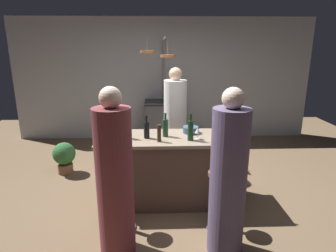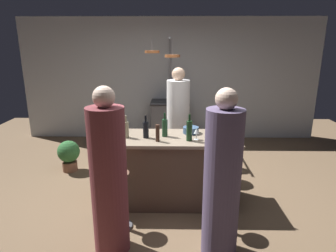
{
  "view_description": "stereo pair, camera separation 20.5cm",
  "coord_description": "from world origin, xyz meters",
  "px_view_note": "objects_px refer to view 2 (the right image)",
  "views": [
    {
      "loc": [
        -0.14,
        -3.51,
        2.03
      ],
      "look_at": [
        0.0,
        0.15,
        1.0
      ],
      "focal_mm": 30.84,
      "sensor_mm": 36.0,
      "label": 1
    },
    {
      "loc": [
        0.06,
        -3.51,
        2.03
      ],
      "look_at": [
        0.0,
        0.15,
        1.0
      ],
      "focal_mm": 30.84,
      "sensor_mm": 36.0,
      "label": 2
    }
  ],
  "objects_px": {
    "guest_left": "(109,179)",
    "wine_bottle_white": "(126,129)",
    "wine_glass_near_right_guest": "(197,132)",
    "mixing_bowl_blue": "(191,130)",
    "wine_bottle_dark": "(146,129)",
    "potted_plant": "(69,154)",
    "wine_glass_near_left_guest": "(215,131)",
    "wine_glass_by_chef": "(226,130)",
    "wine_bottle_red": "(189,130)",
    "bar_stool_left": "(119,198)",
    "bar_stool_right": "(215,199)",
    "guest_right": "(222,182)",
    "mixing_bowl_steel": "(113,130)",
    "stove_range": "(170,122)",
    "chef": "(178,125)",
    "wine_bottle_amber": "(230,134)",
    "wine_bottle_green": "(165,127)",
    "pepper_mill": "(158,133)"
  },
  "relations": [
    {
      "from": "wine_bottle_white",
      "to": "stove_range",
      "type": "bearing_deg",
      "value": 78.08
    },
    {
      "from": "guest_left",
      "to": "wine_bottle_dark",
      "type": "distance_m",
      "value": 1.0
    },
    {
      "from": "wine_bottle_dark",
      "to": "wine_glass_by_chef",
      "type": "bearing_deg",
      "value": 0.68
    },
    {
      "from": "potted_plant",
      "to": "mixing_bowl_steel",
      "type": "distance_m",
      "value": 1.34
    },
    {
      "from": "chef",
      "to": "guest_right",
      "type": "height_order",
      "value": "chef"
    },
    {
      "from": "wine_bottle_red",
      "to": "bar_stool_left",
      "type": "bearing_deg",
      "value": -149.6
    },
    {
      "from": "wine_bottle_red",
      "to": "wine_glass_near_right_guest",
      "type": "relative_size",
      "value": 2.27
    },
    {
      "from": "guest_left",
      "to": "wine_bottle_red",
      "type": "height_order",
      "value": "guest_left"
    },
    {
      "from": "guest_left",
      "to": "mixing_bowl_steel",
      "type": "bearing_deg",
      "value": 98.89
    },
    {
      "from": "bar_stool_right",
      "to": "wine_glass_near_left_guest",
      "type": "bearing_deg",
      "value": 85.74
    },
    {
      "from": "wine_bottle_red",
      "to": "wine_bottle_dark",
      "type": "bearing_deg",
      "value": 169.35
    },
    {
      "from": "wine_glass_by_chef",
      "to": "stove_range",
      "type": "bearing_deg",
      "value": 106.49
    },
    {
      "from": "guest_left",
      "to": "wine_glass_near_left_guest",
      "type": "distance_m",
      "value": 1.45
    },
    {
      "from": "wine_bottle_dark",
      "to": "wine_glass_near_right_guest",
      "type": "xyz_separation_m",
      "value": [
        0.63,
        -0.07,
        -0.0
      ]
    },
    {
      "from": "potted_plant",
      "to": "wine_glass_by_chef",
      "type": "height_order",
      "value": "wine_glass_by_chef"
    },
    {
      "from": "guest_left",
      "to": "wine_bottle_white",
      "type": "relative_size",
      "value": 5.9
    },
    {
      "from": "wine_bottle_red",
      "to": "mixing_bowl_steel",
      "type": "distance_m",
      "value": 1.06
    },
    {
      "from": "potted_plant",
      "to": "pepper_mill",
      "type": "relative_size",
      "value": 2.48
    },
    {
      "from": "wine_bottle_white",
      "to": "wine_bottle_red",
      "type": "height_order",
      "value": "wine_bottle_red"
    },
    {
      "from": "wine_bottle_dark",
      "to": "potted_plant",
      "type": "bearing_deg",
      "value": 144.97
    },
    {
      "from": "wine_bottle_green",
      "to": "wine_bottle_dark",
      "type": "relative_size",
      "value": 1.06
    },
    {
      "from": "guest_right",
      "to": "wine_bottle_amber",
      "type": "distance_m",
      "value": 0.83
    },
    {
      "from": "chef",
      "to": "wine_bottle_amber",
      "type": "relative_size",
      "value": 5.91
    },
    {
      "from": "pepper_mill",
      "to": "wine_bottle_red",
      "type": "distance_m",
      "value": 0.39
    },
    {
      "from": "guest_right",
      "to": "mixing_bowl_steel",
      "type": "xyz_separation_m",
      "value": [
        -1.27,
        1.19,
        0.16
      ]
    },
    {
      "from": "guest_left",
      "to": "wine_glass_by_chef",
      "type": "xyz_separation_m",
      "value": [
        1.29,
        0.95,
        0.22
      ]
    },
    {
      "from": "wine_glass_near_right_guest",
      "to": "mixing_bowl_blue",
      "type": "distance_m",
      "value": 0.29
    },
    {
      "from": "bar_stool_left",
      "to": "bar_stool_right",
      "type": "relative_size",
      "value": 1.0
    },
    {
      "from": "wine_glass_near_right_guest",
      "to": "chef",
      "type": "bearing_deg",
      "value": 101.13
    },
    {
      "from": "guest_left",
      "to": "wine_bottle_dark",
      "type": "bearing_deg",
      "value": 73.48
    },
    {
      "from": "pepper_mill",
      "to": "wine_glass_by_chef",
      "type": "height_order",
      "value": "pepper_mill"
    },
    {
      "from": "chef",
      "to": "wine_bottle_white",
      "type": "bearing_deg",
      "value": -124.23
    },
    {
      "from": "wine_bottle_dark",
      "to": "wine_glass_near_right_guest",
      "type": "relative_size",
      "value": 1.99
    },
    {
      "from": "wine_bottle_green",
      "to": "wine_glass_near_left_guest",
      "type": "distance_m",
      "value": 0.63
    },
    {
      "from": "pepper_mill",
      "to": "wine_glass_near_left_guest",
      "type": "relative_size",
      "value": 1.44
    },
    {
      "from": "guest_right",
      "to": "wine_bottle_dark",
      "type": "xyz_separation_m",
      "value": [
        -0.81,
        0.96,
        0.23
      ]
    },
    {
      "from": "bar_stool_right",
      "to": "wine_bottle_dark",
      "type": "distance_m",
      "value": 1.18
    },
    {
      "from": "wine_bottle_red",
      "to": "pepper_mill",
      "type": "bearing_deg",
      "value": -174.2
    },
    {
      "from": "wine_bottle_white",
      "to": "wine_bottle_amber",
      "type": "distance_m",
      "value": 1.28
    },
    {
      "from": "stove_range",
      "to": "chef",
      "type": "height_order",
      "value": "chef"
    },
    {
      "from": "bar_stool_left",
      "to": "wine_bottle_green",
      "type": "relative_size",
      "value": 2.22
    },
    {
      "from": "wine_bottle_dark",
      "to": "wine_glass_near_left_guest",
      "type": "xyz_separation_m",
      "value": [
        0.85,
        -0.06,
        -0.0
      ]
    },
    {
      "from": "potted_plant",
      "to": "wine_bottle_dark",
      "type": "distance_m",
      "value": 1.83
    },
    {
      "from": "guest_right",
      "to": "wine_glass_near_right_guest",
      "type": "xyz_separation_m",
      "value": [
        -0.18,
        0.9,
        0.23
      ]
    },
    {
      "from": "bar_stool_right",
      "to": "mixing_bowl_steel",
      "type": "xyz_separation_m",
      "value": [
        -1.28,
        0.8,
        0.56
      ]
    },
    {
      "from": "wine_bottle_green",
      "to": "pepper_mill",
      "type": "bearing_deg",
      "value": -111.61
    },
    {
      "from": "guest_left",
      "to": "wine_glass_near_left_guest",
      "type": "bearing_deg",
      "value": 37.74
    },
    {
      "from": "bar_stool_right",
      "to": "wine_bottle_white",
      "type": "bearing_deg",
      "value": 151.48
    },
    {
      "from": "pepper_mill",
      "to": "wine_bottle_green",
      "type": "bearing_deg",
      "value": 68.39
    },
    {
      "from": "guest_left",
      "to": "wine_bottle_dark",
      "type": "relative_size",
      "value": 5.81
    }
  ]
}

